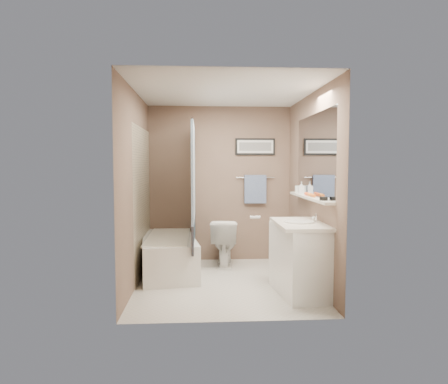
{
  "coord_description": "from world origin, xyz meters",
  "views": [
    {
      "loc": [
        -0.3,
        -4.97,
        1.51
      ],
      "look_at": [
        0.0,
        0.15,
        1.15
      ],
      "focal_mm": 32.0,
      "sensor_mm": 36.0,
      "label": 1
    }
  ],
  "objects": [
    {
      "name": "sink_basin",
      "position": [
        0.83,
        -0.48,
        0.85
      ],
      "size": [
        0.34,
        0.34,
        0.01
      ],
      "primitive_type": "cylinder",
      "color": "silver",
      "rests_on": "countertop"
    },
    {
      "name": "art_image",
      "position": [
        0.55,
        1.22,
        1.78
      ],
      "size": [
        0.5,
        0.0,
        0.13
      ],
      "primitive_type": "cube",
      "color": "#595959",
      "rests_on": "art_mat"
    },
    {
      "name": "wall_left",
      "position": [
        -1.08,
        0.0,
        1.2
      ],
      "size": [
        0.04,
        2.5,
        2.4
      ],
      "primitive_type": "cube",
      "color": "brown",
      "rests_on": "ground"
    },
    {
      "name": "ceiling",
      "position": [
        0.0,
        0.0,
        2.38
      ],
      "size": [
        2.2,
        2.5,
        0.04
      ],
      "primitive_type": "cube",
      "color": "silver",
      "rests_on": "wall_back"
    },
    {
      "name": "pink_comb",
      "position": [
        1.04,
        0.0,
        1.12
      ],
      "size": [
        0.05,
        0.16,
        0.01
      ],
      "primitive_type": "cube",
      "rotation": [
        0.0,
        0.0,
        -0.14
      ],
      "color": "pink",
      "rests_on": "shelf"
    },
    {
      "name": "soap_bottle",
      "position": [
        1.04,
        0.24,
        1.2
      ],
      "size": [
        0.08,
        0.08,
        0.16
      ],
      "primitive_type": "imported",
      "rotation": [
        0.0,
        0.0,
        -0.06
      ],
      "color": "#999999",
      "rests_on": "shelf"
    },
    {
      "name": "wall_back",
      "position": [
        0.0,
        1.23,
        1.2
      ],
      "size": [
        2.2,
        0.04,
        2.4
      ],
      "primitive_type": "cube",
      "color": "brown",
      "rests_on": "ground"
    },
    {
      "name": "countertop",
      "position": [
        0.84,
        -0.48,
        0.82
      ],
      "size": [
        0.54,
        0.96,
        0.04
      ],
      "primitive_type": "cube",
      "color": "silver",
      "rests_on": "vanity"
    },
    {
      "name": "hair_brush_front",
      "position": [
        1.04,
        -0.25,
        1.14
      ],
      "size": [
        0.05,
        0.22,
        0.04
      ],
      "primitive_type": "cylinder",
      "rotation": [
        1.57,
        0.0,
        0.04
      ],
      "color": "#D3611D",
      "rests_on": "shelf"
    },
    {
      "name": "mirror",
      "position": [
        1.09,
        -0.15,
        1.62
      ],
      "size": [
        0.02,
        1.6,
        1.0
      ],
      "primitive_type": "cube",
      "color": "silver",
      "rests_on": "wall_right"
    },
    {
      "name": "tub_rim",
      "position": [
        -0.75,
        0.54,
        0.5
      ],
      "size": [
        0.56,
        1.36,
        0.02
      ],
      "primitive_type": "cube",
      "color": "white",
      "rests_on": "bathtub"
    },
    {
      "name": "toilet",
      "position": [
        0.05,
        0.9,
        0.35
      ],
      "size": [
        0.45,
        0.71,
        0.7
      ],
      "primitive_type": "imported",
      "rotation": [
        0.0,
        0.0,
        3.05
      ],
      "color": "white",
      "rests_on": "ground"
    },
    {
      "name": "glass_jar",
      "position": [
        1.04,
        0.43,
        1.17
      ],
      "size": [
        0.08,
        0.08,
        0.1
      ],
      "primitive_type": "cylinder",
      "color": "silver",
      "rests_on": "shelf"
    },
    {
      "name": "shelf",
      "position": [
        1.04,
        -0.15,
        1.1
      ],
      "size": [
        0.12,
        1.6,
        0.03
      ],
      "primitive_type": "cube",
      "color": "silver",
      "rests_on": "wall_right"
    },
    {
      "name": "art_frame",
      "position": [
        0.55,
        1.23,
        1.78
      ],
      "size": [
        0.62,
        0.02,
        0.26
      ],
      "primitive_type": "cube",
      "color": "black",
      "rests_on": "wall_back"
    },
    {
      "name": "candle_bowl_near",
      "position": [
        1.04,
        -0.72,
        1.14
      ],
      "size": [
        0.09,
        0.09,
        0.04
      ],
      "primitive_type": "cylinder",
      "color": "black",
      "rests_on": "shelf"
    },
    {
      "name": "wall_front",
      "position": [
        0.0,
        -1.23,
        1.2
      ],
      "size": [
        2.2,
        0.04,
        2.4
      ],
      "primitive_type": "cube",
      "color": "brown",
      "rests_on": "ground"
    },
    {
      "name": "ground",
      "position": [
        0.0,
        0.0,
        0.0
      ],
      "size": [
        2.5,
        2.5,
        0.0
      ],
      "primitive_type": "plane",
      "color": "silver",
      "rests_on": "ground"
    },
    {
      "name": "door",
      "position": [
        0.55,
        -1.24,
        1.0
      ],
      "size": [
        0.8,
        0.02,
        2.0
      ],
      "primitive_type": "cube",
      "color": "silver",
      "rests_on": "wall_front"
    },
    {
      "name": "tile_surround",
      "position": [
        -1.09,
        0.5,
        1.0
      ],
      "size": [
        0.02,
        1.55,
        2.0
      ],
      "primitive_type": "cube",
      "color": "#BAA98C",
      "rests_on": "wall_left"
    },
    {
      "name": "towel",
      "position": [
        0.55,
        1.2,
        1.12
      ],
      "size": [
        0.34,
        0.05,
        0.44
      ],
      "primitive_type": "cube",
      "color": "#849AC1",
      "rests_on": "towel_bar"
    },
    {
      "name": "wall_right",
      "position": [
        1.08,
        0.0,
        1.2
      ],
      "size": [
        0.04,
        2.5,
        2.4
      ],
      "primitive_type": "cube",
      "color": "brown",
      "rests_on": "ground"
    },
    {
      "name": "faucet_spout",
      "position": [
        1.03,
        -0.48,
        0.89
      ],
      "size": [
        0.02,
        0.02,
        0.1
      ],
      "primitive_type": "cylinder",
      "color": "silver",
      "rests_on": "countertop"
    },
    {
      "name": "curtain_lower",
      "position": [
        -0.4,
        0.5,
        0.58
      ],
      "size": [
        0.03,
        1.45,
        0.36
      ],
      "primitive_type": "cube",
      "color": "#253845",
      "rests_on": "curtain_rod"
    },
    {
      "name": "door_handle",
      "position": [
        0.22,
        -1.19,
        1.0
      ],
      "size": [
        0.1,
        0.02,
        0.02
      ],
      "primitive_type": "cylinder",
      "rotation": [
        0.0,
        1.57,
        0.0
      ],
      "color": "silver",
      "rests_on": "door"
    },
    {
      "name": "curtain_rod",
      "position": [
        -0.4,
        0.5,
        2.05
      ],
      "size": [
        0.02,
        1.55,
        0.02
      ],
      "primitive_type": "cylinder",
      "rotation": [
        1.57,
        0.0,
        0.0
      ],
      "color": "silver",
      "rests_on": "wall_left"
    },
    {
      "name": "art_mat",
      "position": [
        0.55,
        1.22,
        1.78
      ],
      "size": [
        0.56,
        0.0,
        0.2
      ],
      "primitive_type": "cube",
      "color": "white",
      "rests_on": "art_frame"
    },
    {
      "name": "bathtub",
      "position": [
        -0.75,
        0.54,
        0.25
      ],
      "size": [
        0.9,
        1.58,
        0.5
      ],
      "primitive_type": "cube",
      "rotation": [
        0.0,
        0.0,
        0.14
      ],
      "color": "white",
      "rests_on": "ground"
    },
    {
      "name": "vanity",
      "position": [
        0.85,
        -0.48,
        0.4
      ],
      "size": [
        0.59,
        0.95,
        0.8
      ],
      "primitive_type": "cube",
      "rotation": [
        0.0,
        0.0,
        0.11
      ],
      "color": "white",
      "rests_on": "ground"
    },
    {
      "name": "curtain_upper",
      "position": [
        -0.4,
        0.5,
        1.4
      ],
      "size": [
        0.03,
        1.45,
        1.28
      ],
      "primitive_type": "cube",
      "color": "silver",
      "rests_on": "curtain_rod"
    },
    {
      "name": "towel_bar",
      "position": [
        0.55,
        1.22,
        1.3
      ],
      "size": [
        0.6,
        0.02,
        0.02
      ],
      "primitive_type": "cylinder",
      "rotation": [
        0.0,
        1.57,
        0.0
      ],
      "color": "silver",
      "rests_on": "wall_back"
    },
    {
      "name": "hair_brush_back",
      "position": [
        1.04,
        -0.11,
        1.14
      ],
      "size": [
        0.05,
        0.22,
        0.04
      ],
      "primitive_type": "cylinder",
      "rotation": [
        1.57,
        0.0,
        0.04
      ],
      "color": "#EB5021",
      "rests_on": "shelf"
    },
    {
      "name": "faucet_knob",
      "position": [
        1.03,
        -0.38,
        0.87
      ],
      "size": [
        0.05,
        0.05,
        0.05
      ],
      "primitive_type": "sphere",
      "color": "white",
      "rests_on": "countertop"
    }
  ]
}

